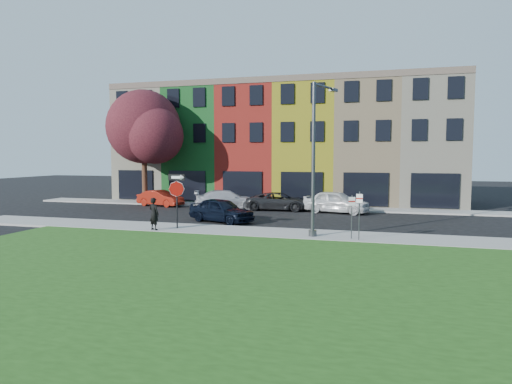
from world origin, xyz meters
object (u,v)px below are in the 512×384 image
(man, at_px, (154,214))
(sedan_near, at_px, (221,210))
(stop_sign, at_px, (177,190))
(street_lamp, at_px, (315,159))

(man, xyz_separation_m, sedan_near, (2.20, 4.45, -0.24))
(stop_sign, distance_m, sedan_near, 4.13)
(stop_sign, xyz_separation_m, sedan_near, (1.23, 3.65, -1.50))
(stop_sign, distance_m, man, 1.77)
(stop_sign, relative_size, sedan_near, 0.63)
(sedan_near, bearing_deg, man, 176.14)
(stop_sign, height_order, street_lamp, street_lamp)
(man, height_order, sedan_near, man)
(stop_sign, bearing_deg, street_lamp, 6.56)
(stop_sign, xyz_separation_m, man, (-0.96, -0.80, -1.26))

